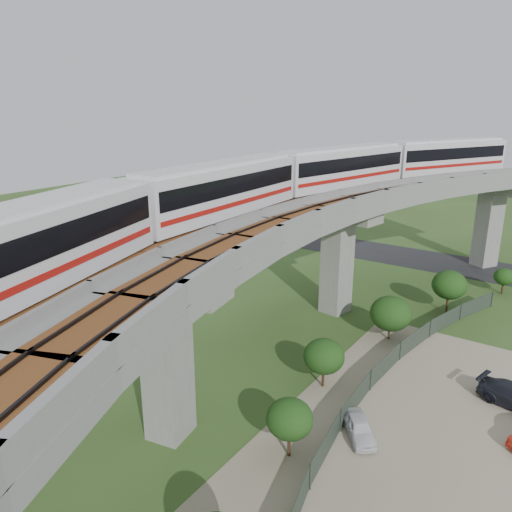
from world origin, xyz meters
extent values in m
plane|color=#32491D|center=(0.00, 0.00, 0.00)|extent=(160.00, 160.00, 0.00)
cube|color=gray|center=(14.00, -2.00, 0.02)|extent=(18.00, 26.00, 0.04)
cube|color=#232326|center=(0.00, 30.00, 0.01)|extent=(60.00, 8.00, 0.03)
cube|color=#99968E|center=(9.12, 31.80, 4.20)|extent=(2.86, 2.93, 8.40)
cube|color=#99968E|center=(9.12, 31.80, 9.00)|extent=(7.21, 5.74, 1.20)
cube|color=#99968E|center=(0.91, 10.42, 4.20)|extent=(2.35, 2.51, 8.40)
cube|color=#99968E|center=(0.91, 10.42, 9.00)|extent=(7.31, 3.58, 1.20)
cube|color=#99968E|center=(0.91, -10.42, 4.20)|extent=(2.35, 2.51, 8.40)
cube|color=#99968E|center=(0.91, -10.42, 9.00)|extent=(7.31, 3.58, 1.20)
cube|color=gray|center=(6.19, 26.54, 10.00)|extent=(16.42, 20.91, 0.80)
cube|color=gray|center=(2.33, 28.44, 10.90)|extent=(8.66, 17.08, 1.00)
cube|color=gray|center=(10.04, 24.64, 10.90)|extent=(8.66, 17.08, 1.00)
cube|color=brown|center=(4.21, 27.51, 10.46)|extent=(10.68, 18.08, 0.12)
cube|color=black|center=(4.21, 27.51, 10.58)|extent=(9.69, 17.59, 0.12)
cube|color=brown|center=(8.16, 25.56, 10.46)|extent=(10.68, 18.08, 0.12)
cube|color=black|center=(8.16, 25.56, 10.58)|extent=(9.69, 17.59, 0.12)
cube|color=gray|center=(0.70, 9.13, 10.00)|extent=(11.77, 20.03, 0.80)
cube|color=gray|center=(-3.55, 9.78, 10.90)|extent=(3.22, 18.71, 1.00)
cube|color=gray|center=(4.95, 8.47, 10.90)|extent=(3.22, 18.71, 1.00)
cube|color=brown|center=(-1.48, 9.46, 10.46)|extent=(5.44, 19.05, 0.12)
cube|color=black|center=(-1.48, 9.46, 10.58)|extent=(4.35, 18.88, 0.12)
cube|color=brown|center=(2.87, 8.79, 10.46)|extent=(5.44, 19.05, 0.12)
cube|color=black|center=(2.87, 8.79, 10.58)|extent=(4.35, 18.88, 0.12)
cube|color=gray|center=(0.70, -9.13, 10.00)|extent=(11.77, 20.03, 0.80)
cube|color=gray|center=(-3.55, -9.78, 10.90)|extent=(3.22, 18.71, 1.00)
cube|color=gray|center=(4.95, -8.47, 10.90)|extent=(3.22, 18.71, 1.00)
cube|color=brown|center=(-1.48, -9.46, 10.46)|extent=(5.44, 19.05, 0.12)
cube|color=black|center=(-1.48, -9.46, 10.58)|extent=(4.35, 18.88, 0.12)
cube|color=brown|center=(2.87, -8.79, 10.46)|extent=(5.44, 19.05, 0.12)
cube|color=black|center=(2.87, -8.79, 10.58)|extent=(4.35, 18.88, 0.12)
cube|color=silver|center=(0.18, -17.03, 12.24)|extent=(6.70, 15.17, 3.20)
cube|color=silver|center=(0.18, -17.03, 13.94)|extent=(5.98, 14.30, 0.22)
cube|color=black|center=(0.18, -17.03, 12.69)|extent=(6.60, 14.61, 1.15)
cube|color=#AB1611|center=(0.18, -17.03, 11.49)|extent=(6.60, 14.61, 0.30)
cube|color=black|center=(0.18, -17.03, 10.78)|extent=(5.32, 12.78, 0.28)
cube|color=silver|center=(-2.18, -1.65, 12.24)|extent=(3.10, 15.07, 3.20)
cube|color=silver|center=(-2.18, -1.65, 13.94)|extent=(2.54, 14.30, 0.22)
cube|color=black|center=(-2.18, -1.65, 12.69)|extent=(3.14, 14.47, 1.15)
cube|color=#AB1611|center=(-2.18, -1.65, 11.49)|extent=(3.14, 14.47, 0.30)
cube|color=black|center=(-2.18, -1.65, 10.78)|extent=(2.24, 12.80, 0.28)
cube|color=silver|center=(-0.64, 13.83, 12.24)|extent=(5.97, 15.22, 3.20)
cube|color=silver|center=(-0.64, 13.83, 13.94)|extent=(5.27, 14.37, 0.22)
cube|color=black|center=(-0.64, 13.83, 12.69)|extent=(5.89, 14.65, 1.15)
cube|color=#AB1611|center=(-0.64, 13.83, 11.49)|extent=(5.89, 14.65, 0.30)
cube|color=black|center=(-0.64, 13.83, 10.78)|extent=(4.69, 12.85, 0.28)
cube|color=silver|center=(4.69, 28.45, 12.24)|extent=(9.26, 14.57, 3.20)
cube|color=silver|center=(4.69, 28.45, 13.94)|extent=(8.44, 13.66, 0.22)
cube|color=black|center=(4.69, 28.45, 12.69)|extent=(9.04, 14.07, 1.15)
cube|color=#AB1611|center=(4.69, 28.45, 11.49)|extent=(9.04, 14.07, 0.30)
cube|color=black|center=(4.69, 28.45, 10.78)|extent=(7.52, 12.21, 0.28)
cylinder|color=#2D382D|center=(12.25, 19.29, 0.75)|extent=(0.08, 0.08, 1.50)
cube|color=#2D382D|center=(11.38, 16.98, 0.75)|extent=(1.69, 4.77, 1.40)
cylinder|color=#2D382D|center=(10.62, 14.63, 0.75)|extent=(0.08, 0.08, 1.50)
cube|color=#2D382D|center=(9.98, 12.24, 0.75)|extent=(1.23, 4.91, 1.40)
cylinder|color=#2D382D|center=(9.45, 9.83, 0.75)|extent=(0.08, 0.08, 1.50)
cube|color=#2D382D|center=(9.03, 7.39, 0.75)|extent=(0.75, 4.99, 1.40)
cylinder|color=#2D382D|center=(8.74, 4.94, 0.75)|extent=(0.08, 0.08, 1.50)
cube|color=#2D382D|center=(8.56, 2.47, 0.75)|extent=(0.27, 5.04, 1.40)
cylinder|color=#2D382D|center=(8.50, 0.00, 0.75)|extent=(0.08, 0.08, 1.50)
cube|color=#2D382D|center=(8.56, -2.47, 0.75)|extent=(0.27, 5.04, 1.40)
cylinder|color=#2D382D|center=(8.74, -4.94, 0.75)|extent=(0.08, 0.08, 1.50)
cube|color=#2D382D|center=(9.03, -7.39, 0.75)|extent=(0.75, 4.99, 1.40)
cylinder|color=#2D382D|center=(9.45, -9.83, 0.75)|extent=(0.08, 0.08, 1.50)
cylinder|color=#382314|center=(12.47, 23.36, 0.59)|extent=(0.18, 0.18, 1.17)
ellipsoid|color=#153711|center=(12.47, 23.36, 1.75)|extent=(1.92, 1.92, 1.63)
cylinder|color=#382314|center=(9.21, 15.64, 0.86)|extent=(0.18, 0.18, 1.72)
ellipsoid|color=#153711|center=(9.21, 15.64, 2.61)|extent=(2.97, 2.97, 2.52)
cylinder|color=#382314|center=(6.86, 7.74, 0.62)|extent=(0.18, 0.18, 1.23)
ellipsoid|color=#153711|center=(6.86, 7.74, 2.19)|extent=(3.19, 3.19, 2.71)
cylinder|color=#382314|center=(5.73, -1.29, 0.71)|extent=(0.18, 0.18, 1.41)
ellipsoid|color=#153711|center=(5.73, -1.29, 2.21)|extent=(2.66, 2.66, 2.26)
cylinder|color=#382314|center=(7.35, -8.31, 0.77)|extent=(0.18, 0.18, 1.53)
ellipsoid|color=#153711|center=(7.35, -8.31, 2.27)|extent=(2.46, 2.46, 2.09)
imported|color=white|center=(9.78, -4.78, 0.60)|extent=(3.07, 3.40, 1.12)
camera|label=1|loc=(18.36, -27.38, 17.84)|focal=35.00mm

